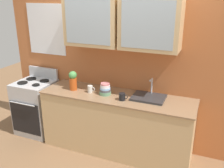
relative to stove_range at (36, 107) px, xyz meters
The scene contains 9 objects.
ground_plane 1.53m from the stove_range, ahead, with size 10.00×10.00×0.00m, color brown.
back_wall_unit 1.83m from the stove_range, 11.90° to the left, with size 3.96×0.47×2.76m.
counter 1.46m from the stove_range, ahead, with size 2.23×0.64×0.90m.
stove_range is the anchor object (origin of this frame).
sink_faucet 1.97m from the stove_range, ahead, with size 0.45×0.36×0.26m.
bowl_stack 1.40m from the stove_range, ahead, with size 0.17×0.17×0.17m.
vase 0.98m from the stove_range, ahead, with size 0.12×0.12×0.29m.
cup_near_sink 1.67m from the stove_range, ahead, with size 0.13×0.09×0.10m.
cup_near_bowls 1.17m from the stove_range, ahead, with size 0.11×0.07×0.10m.
Camera 1 is at (1.22, -3.09, 2.29)m, focal length 40.40 mm.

